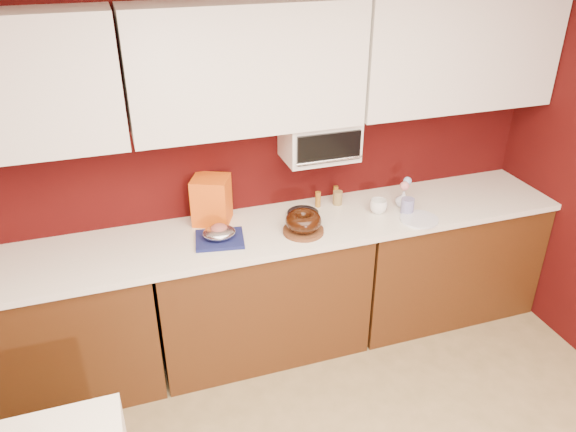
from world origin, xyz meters
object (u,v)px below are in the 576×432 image
(foil_ham_nest, at_px, (219,233))
(pandoro_box, at_px, (212,200))
(blue_jar, at_px, (407,206))
(flower_vase, at_px, (403,198))
(coffee_mug, at_px, (378,205))
(bundt_cake, at_px, (303,221))
(toaster_oven, at_px, (319,139))

(foil_ham_nest, xyz_separation_m, pandoro_box, (0.01, 0.25, 0.09))
(blue_jar, bearing_deg, foil_ham_nest, 178.41)
(pandoro_box, height_order, blue_jar, pandoro_box)
(blue_jar, height_order, flower_vase, flower_vase)
(pandoro_box, xyz_separation_m, coffee_mug, (1.03, -0.22, -0.09))
(pandoro_box, distance_m, flower_vase, 1.24)
(pandoro_box, xyz_separation_m, flower_vase, (1.23, -0.19, -0.09))
(bundt_cake, height_order, coffee_mug, bundt_cake)
(toaster_oven, xyz_separation_m, blue_jar, (0.52, -0.25, -0.42))
(blue_jar, bearing_deg, toaster_oven, 154.02)
(bundt_cake, height_order, foil_ham_nest, bundt_cake)
(pandoro_box, height_order, flower_vase, pandoro_box)
(foil_ham_nest, bearing_deg, blue_jar, -1.59)
(coffee_mug, bearing_deg, toaster_oven, 151.21)
(foil_ham_nest, relative_size, blue_jar, 1.93)
(toaster_oven, distance_m, bundt_cake, 0.53)
(bundt_cake, relative_size, flower_vase, 1.81)
(bundt_cake, xyz_separation_m, coffee_mug, (0.54, 0.09, -0.03))
(foil_ham_nest, bearing_deg, coffee_mug, 1.62)
(foil_ham_nest, relative_size, coffee_mug, 1.78)
(toaster_oven, relative_size, coffee_mug, 4.15)
(toaster_oven, bearing_deg, coffee_mug, -28.79)
(bundt_cake, relative_size, blue_jar, 2.17)
(pandoro_box, height_order, coffee_mug, pandoro_box)
(foil_ham_nest, distance_m, flower_vase, 1.24)
(bundt_cake, bearing_deg, coffee_mug, 9.65)
(toaster_oven, xyz_separation_m, flower_vase, (0.54, -0.16, -0.42))
(blue_jar, bearing_deg, pandoro_box, 166.76)
(bundt_cake, xyz_separation_m, foil_ham_nest, (-0.50, 0.06, -0.03))
(foil_ham_nest, distance_m, coffee_mug, 1.05)
(bundt_cake, bearing_deg, foil_ham_nest, 172.81)
(bundt_cake, distance_m, flower_vase, 0.75)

